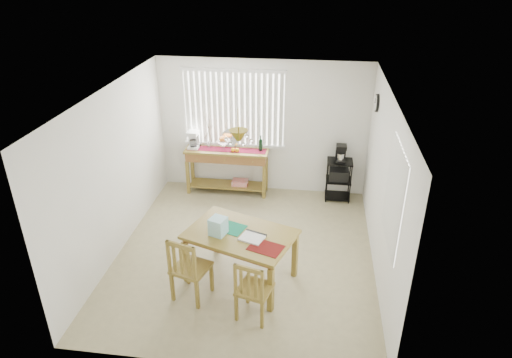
# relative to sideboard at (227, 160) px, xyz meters

# --- Properties ---
(ground) EXTENTS (4.00, 4.50, 0.01)m
(ground) POSITION_rel_sideboard_xyz_m (0.66, -2.00, -0.68)
(ground) COLOR tan
(room_shell) EXTENTS (4.20, 4.70, 2.70)m
(room_shell) POSITION_rel_sideboard_xyz_m (0.66, -1.99, 1.01)
(room_shell) COLOR white
(room_shell) RESTS_ON ground
(sideboard) EXTENTS (1.61, 0.45, 0.90)m
(sideboard) POSITION_rel_sideboard_xyz_m (0.00, 0.00, 0.00)
(sideboard) COLOR olive
(sideboard) RESTS_ON ground
(sideboard_items) EXTENTS (1.53, 0.38, 0.69)m
(sideboard_items) POSITION_rel_sideboard_xyz_m (-0.27, 0.02, 0.37)
(sideboard_items) COLOR maroon
(sideboard_items) RESTS_ON sideboard
(wire_cart) EXTENTS (0.47, 0.38, 0.80)m
(wire_cart) POSITION_rel_sideboard_xyz_m (2.15, -0.00, -0.19)
(wire_cart) COLOR black
(wire_cart) RESTS_ON ground
(cart_items) EXTENTS (0.19, 0.23, 0.33)m
(cart_items) POSITION_rel_sideboard_xyz_m (2.15, 0.00, 0.28)
(cart_items) COLOR black
(cart_items) RESTS_ON wire_cart
(dining_table) EXTENTS (1.70, 1.38, 0.79)m
(dining_table) POSITION_rel_sideboard_xyz_m (0.70, -2.64, 0.02)
(dining_table) COLOR olive
(dining_table) RESTS_ON ground
(table_items) EXTENTS (1.09, 0.87, 0.25)m
(table_items) POSITION_rel_sideboard_xyz_m (0.52, -2.71, 0.20)
(table_items) COLOR #167F5C
(table_items) RESTS_ON dining_table
(chair_left) EXTENTS (0.57, 0.57, 0.99)m
(chair_left) POSITION_rel_sideboard_xyz_m (0.08, -3.14, -0.19)
(chair_left) COLOR olive
(chair_left) RESTS_ON ground
(chair_right) EXTENTS (0.52, 0.52, 0.91)m
(chair_right) POSITION_rel_sideboard_xyz_m (0.99, -3.40, -0.23)
(chair_right) COLOR olive
(chair_right) RESTS_ON ground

